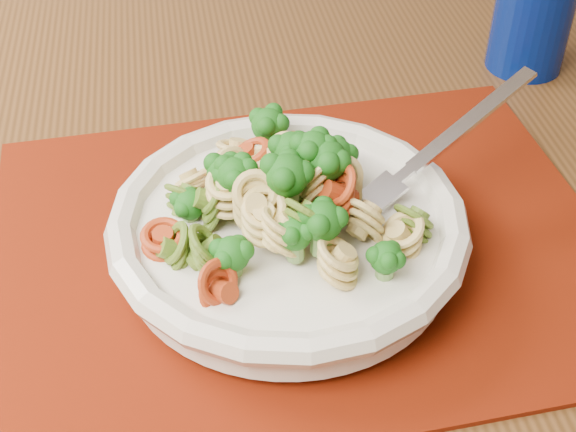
# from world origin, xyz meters

# --- Properties ---
(dining_table) EXTENTS (1.57, 1.29, 0.75)m
(dining_table) POSITION_xyz_m (0.61, 0.42, 0.65)
(dining_table) COLOR #553418
(dining_table) RESTS_ON ground
(placemat) EXTENTS (0.51, 0.46, 0.00)m
(placemat) POSITION_xyz_m (0.61, 0.37, 0.75)
(placemat) COLOR #651504
(placemat) RESTS_ON dining_table
(pasta_bowl) EXTENTS (0.23, 0.23, 0.04)m
(pasta_bowl) POSITION_xyz_m (0.60, 0.35, 0.78)
(pasta_bowl) COLOR silver
(pasta_bowl) RESTS_ON placemat
(pasta_broccoli_heap) EXTENTS (0.20, 0.20, 0.06)m
(pasta_broccoli_heap) POSITION_xyz_m (0.60, 0.35, 0.80)
(pasta_broccoli_heap) COLOR tan
(pasta_broccoli_heap) RESTS_ON pasta_bowl
(fork) EXTENTS (0.14, 0.15, 0.08)m
(fork) POSITION_xyz_m (0.66, 0.38, 0.80)
(fork) COLOR silver
(fork) RESTS_ON pasta_bowl
(tumbler) EXTENTS (0.07, 0.07, 0.08)m
(tumbler) POSITION_xyz_m (0.76, 0.65, 0.80)
(tumbler) COLOR #041659
(tumbler) RESTS_ON dining_table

